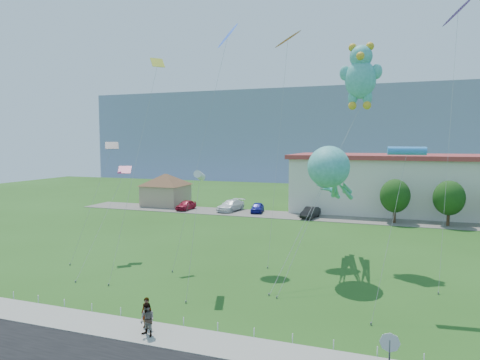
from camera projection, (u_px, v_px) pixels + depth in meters
name	position (u px, v px, depth m)	size (l,w,h in m)	color
ground	(210.00, 319.00, 24.03)	(160.00, 160.00, 0.00)	#224A15
sidewalk	(188.00, 340.00, 21.45)	(80.00, 2.50, 0.10)	gray
parking_strip	(314.00, 217.00, 56.92)	(70.00, 6.00, 0.06)	#59544C
hill_ridge	(360.00, 134.00, 135.71)	(160.00, 50.00, 25.00)	slate
pavilion	(166.00, 186.00, 67.41)	(9.20, 9.20, 5.00)	tan
stop_sign	(390.00, 348.00, 16.78)	(0.80, 0.07, 2.50)	slate
rope_fence	(200.00, 324.00, 22.79)	(26.05, 0.05, 0.50)	white
tree_near	(395.00, 196.00, 52.39)	(3.60, 3.60, 5.47)	#3F2B19
tree_mid	(449.00, 198.00, 50.40)	(3.60, 3.60, 5.47)	#3F2B19
pedestrian_left	(146.00, 313.00, 22.65)	(0.59, 0.39, 1.63)	gray
pedestrian_right	(147.00, 320.00, 21.66)	(0.84, 0.65, 1.72)	gray
parked_car_red	(186.00, 205.00, 62.80)	(1.65, 4.09, 1.39)	maroon
parked_car_white	(231.00, 205.00, 61.73)	(2.20, 5.42, 1.57)	white
parked_car_blue	(257.00, 208.00, 60.47)	(1.59, 3.96, 1.35)	navy
parked_car_black	(310.00, 212.00, 56.06)	(1.49, 4.29, 1.41)	black
octopus_kite	(331.00, 176.00, 32.36)	(3.94, 12.93, 9.68)	teal
teddy_bear_kite	(361.00, 74.00, 35.36)	(6.42, 12.35, 18.11)	teal
small_kite_black	(108.00, 157.00, 36.78)	(2.10, 4.70, 10.09)	black
small_kite_pink	(120.00, 180.00, 36.44)	(1.63, 8.34, 7.99)	#CB2D5F
small_kite_blue	(226.00, 41.00, 36.36)	(3.05, 7.19, 19.71)	blue
small_kite_cyan	(407.00, 152.00, 25.53)	(1.95, 5.07, 9.86)	#2D7FCB
small_kite_orange	(287.00, 44.00, 38.28)	(1.80, 7.42, 19.90)	orange
small_kite_yellow	(152.00, 89.00, 35.44)	(1.47, 9.18, 17.14)	gold
small_kite_white	(200.00, 176.00, 28.70)	(0.68, 4.18, 8.14)	silver
small_kite_purple	(458.00, 17.00, 33.36)	(2.42, 9.04, 20.92)	purple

